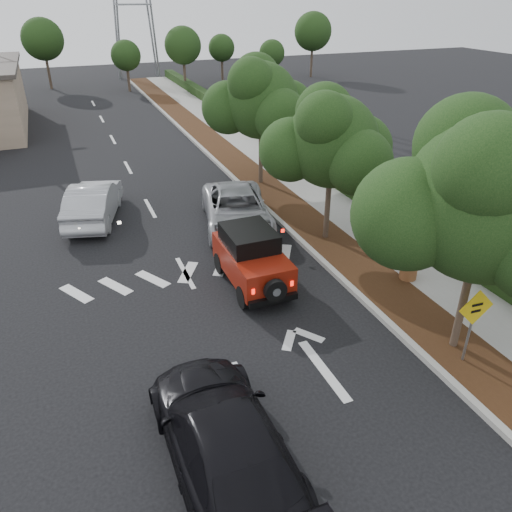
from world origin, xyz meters
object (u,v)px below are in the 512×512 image
silver_suv_ahead (237,210)px  speed_hump_sign (474,316)px  black_suv_oncoming (224,439)px  red_jeep (250,256)px

silver_suv_ahead → speed_hump_sign: bearing=-63.0°
silver_suv_ahead → black_suv_oncoming: bearing=-98.5°
red_jeep → silver_suv_ahead: red_jeep is taller
red_jeep → black_suv_oncoming: 7.13m
silver_suv_ahead → black_suv_oncoming: (-4.06, -10.57, 0.03)m
black_suv_oncoming → silver_suv_ahead: bearing=-111.5°
red_jeep → black_suv_oncoming: bearing=-115.1°
red_jeep → speed_hump_sign: bearing=-57.9°
red_jeep → black_suv_oncoming: size_ratio=0.68×
red_jeep → speed_hump_sign: 6.77m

